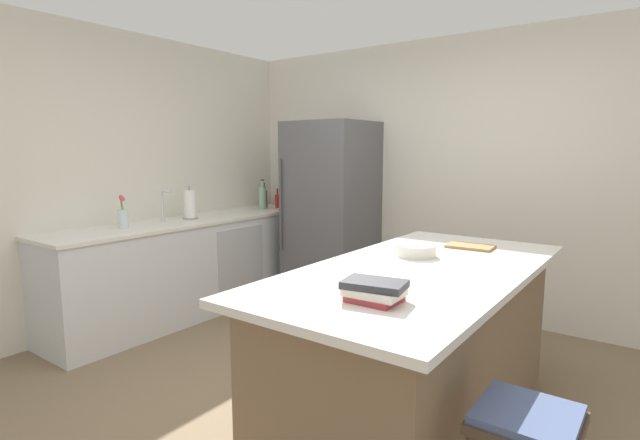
{
  "coord_description": "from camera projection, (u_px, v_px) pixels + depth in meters",
  "views": [
    {
      "loc": [
        1.58,
        -2.21,
        1.56
      ],
      "look_at": [
        -0.69,
        0.9,
        1.0
      ],
      "focal_mm": 27.08,
      "sensor_mm": 36.0,
      "label": 1
    }
  ],
  "objects": [
    {
      "name": "hot_sauce_bottle",
      "position": [
        277.0,
        201.0,
        5.49
      ],
      "size": [
        0.06,
        0.06,
        0.22
      ],
      "color": "red",
      "rests_on": "counter_run_left"
    },
    {
      "name": "cookbook_stack",
      "position": [
        374.0,
        291.0,
        2.04
      ],
      "size": [
        0.29,
        0.22,
        0.09
      ],
      "color": "#A83338",
      "rests_on": "kitchen_island"
    },
    {
      "name": "flower_vase",
      "position": [
        123.0,
        216.0,
        4.05
      ],
      "size": [
        0.08,
        0.08,
        0.28
      ],
      "color": "silver",
      "rests_on": "counter_run_left"
    },
    {
      "name": "ground_plane",
      "position": [
        325.0,
        411.0,
        2.91
      ],
      "size": [
        7.2,
        7.2,
        0.0
      ],
      "primitive_type": "plane",
      "color": "#7A664C"
    },
    {
      "name": "soda_bottle",
      "position": [
        281.0,
        196.0,
        5.55
      ],
      "size": [
        0.07,
        0.07,
        0.33
      ],
      "color": "silver",
      "rests_on": "counter_run_left"
    },
    {
      "name": "bar_stool",
      "position": [
        526.0,
        440.0,
        1.75
      ],
      "size": [
        0.36,
        0.36,
        0.63
      ],
      "color": "#473828",
      "rests_on": "ground_plane"
    },
    {
      "name": "wall_rear",
      "position": [
        465.0,
        178.0,
        4.52
      ],
      "size": [
        6.0,
        0.1,
        2.6
      ],
      "primitive_type": "cube",
      "color": "silver",
      "rests_on": "ground_plane"
    },
    {
      "name": "sink_faucet",
      "position": [
        163.0,
        205.0,
        4.37
      ],
      "size": [
        0.15,
        0.05,
        0.3
      ],
      "color": "silver",
      "rests_on": "counter_run_left"
    },
    {
      "name": "counter_run_left",
      "position": [
        192.0,
        266.0,
        4.64
      ],
      "size": [
        0.65,
        2.79,
        0.91
      ],
      "color": "silver",
      "rests_on": "ground_plane"
    },
    {
      "name": "wall_left",
      "position": [
        94.0,
        180.0,
        4.16
      ],
      "size": [
        0.1,
        6.0,
        2.6
      ],
      "primitive_type": "cube",
      "color": "silver",
      "rests_on": "ground_plane"
    },
    {
      "name": "gin_bottle",
      "position": [
        263.0,
        197.0,
        5.35
      ],
      "size": [
        0.08,
        0.08,
        0.33
      ],
      "color": "#8CB79E",
      "rests_on": "counter_run_left"
    },
    {
      "name": "cutting_board",
      "position": [
        470.0,
        246.0,
        3.17
      ],
      "size": [
        0.3,
        0.2,
        0.02
      ],
      "color": "#9E7042",
      "rests_on": "kitchen_island"
    },
    {
      "name": "mixing_bowl",
      "position": [
        416.0,
        250.0,
        2.92
      ],
      "size": [
        0.24,
        0.24,
        0.07
      ],
      "color": "silver",
      "rests_on": "kitchen_island"
    },
    {
      "name": "whiskey_bottle",
      "position": [
        264.0,
        198.0,
        5.48
      ],
      "size": [
        0.08,
        0.08,
        0.28
      ],
      "color": "brown",
      "rests_on": "counter_run_left"
    },
    {
      "name": "refrigerator",
      "position": [
        331.0,
        213.0,
        4.97
      ],
      "size": [
        0.79,
        0.76,
        1.84
      ],
      "color": "#56565B",
      "rests_on": "ground_plane"
    },
    {
      "name": "paper_towel_roll",
      "position": [
        190.0,
        205.0,
        4.58
      ],
      "size": [
        0.14,
        0.14,
        0.31
      ],
      "color": "gray",
      "rests_on": "counter_run_left"
    },
    {
      "name": "kitchen_island",
      "position": [
        418.0,
        346.0,
        2.71
      ],
      "size": [
        1.05,
        2.19,
        0.92
      ],
      "color": "#7A6047",
      "rests_on": "ground_plane"
    }
  ]
}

